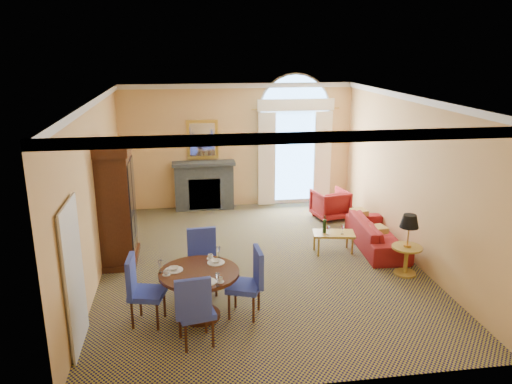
{
  "coord_description": "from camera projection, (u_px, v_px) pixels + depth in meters",
  "views": [
    {
      "loc": [
        -1.41,
        -8.92,
        4.1
      ],
      "look_at": [
        0.0,
        0.5,
        1.3
      ],
      "focal_mm": 35.0,
      "sensor_mm": 36.0,
      "label": 1
    }
  ],
  "objects": [
    {
      "name": "dining_table",
      "position": [
        200.0,
        284.0,
        7.68
      ],
      "size": [
        1.24,
        1.24,
        0.98
      ],
      "color": "#33170B",
      "rests_on": "ground"
    },
    {
      "name": "coffee_table",
      "position": [
        333.0,
        234.0,
        10.19
      ],
      "size": [
        0.91,
        0.61,
        0.8
      ],
      "rotation": [
        0.0,
        0.0,
        -0.18
      ],
      "color": "#A78432",
      "rests_on": "ground"
    },
    {
      "name": "room_envelope",
      "position": [
        253.0,
        130.0,
        9.74
      ],
      "size": [
        6.04,
        7.52,
        3.45
      ],
      "color": "#DFAF6A",
      "rests_on": "ground"
    },
    {
      "name": "dining_chair_south",
      "position": [
        195.0,
        307.0,
        6.89
      ],
      "size": [
        0.58,
        0.58,
        1.11
      ],
      "rotation": [
        0.0,
        0.0,
        0.21
      ],
      "color": "#2938A1",
      "rests_on": "ground"
    },
    {
      "name": "ground",
      "position": [
        260.0,
        262.0,
        9.82
      ],
      "size": [
        7.5,
        7.5,
        0.0
      ],
      "primitive_type": "plane",
      "color": "#16143F",
      "rests_on": "ground"
    },
    {
      "name": "armchair",
      "position": [
        330.0,
        204.0,
        12.24
      ],
      "size": [
        0.92,
        0.94,
        0.72
      ],
      "primitive_type": "imported",
      "rotation": [
        0.0,
        0.0,
        3.36
      ],
      "color": "maroon",
      "rests_on": "ground"
    },
    {
      "name": "dining_chair_east",
      "position": [
        251.0,
        278.0,
        7.74
      ],
      "size": [
        0.64,
        0.64,
        1.11
      ],
      "rotation": [
        0.0,
        0.0,
        1.21
      ],
      "color": "#2938A1",
      "rests_on": "ground"
    },
    {
      "name": "dining_chair_north",
      "position": [
        202.0,
        257.0,
        8.53
      ],
      "size": [
        0.58,
        0.58,
        1.11
      ],
      "rotation": [
        0.0,
        0.0,
        3.35
      ],
      "color": "#2938A1",
      "rests_on": "ground"
    },
    {
      "name": "side_table",
      "position": [
        408.0,
        237.0,
        9.11
      ],
      "size": [
        0.55,
        0.55,
        1.15
      ],
      "color": "#A78432",
      "rests_on": "ground"
    },
    {
      "name": "armoire",
      "position": [
        116.0,
        206.0,
        9.61
      ],
      "size": [
        0.68,
        1.2,
        2.36
      ],
      "color": "#33170B",
      "rests_on": "ground"
    },
    {
      "name": "sofa",
      "position": [
        377.0,
        234.0,
        10.45
      ],
      "size": [
        0.92,
        2.1,
        0.6
      ],
      "primitive_type": "imported",
      "rotation": [
        0.0,
        0.0,
        1.51
      ],
      "color": "maroon",
      "rests_on": "ground"
    },
    {
      "name": "dining_chair_west",
      "position": [
        140.0,
        286.0,
        7.48
      ],
      "size": [
        0.6,
        0.6,
        1.11
      ],
      "rotation": [
        0.0,
        0.0,
        -1.82
      ],
      "color": "#2938A1",
      "rests_on": "ground"
    }
  ]
}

